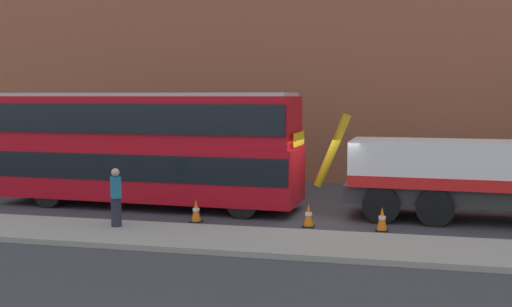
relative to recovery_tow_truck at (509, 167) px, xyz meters
name	(u,v)px	position (x,y,z in m)	size (l,w,h in m)	color
ground_plane	(322,216)	(-5.77, -0.17, -1.76)	(120.00, 120.00, 0.00)	#38383D
near_kerb	(303,244)	(-5.77, -4.37, -1.68)	(60.00, 2.80, 0.15)	gray
building_facade	(345,4)	(-5.77, 7.87, 6.31)	(60.00, 1.50, 16.00)	#935138
recovery_tow_truck	(509,167)	(0.00, 0.00, 0.00)	(10.19, 3.02, 3.67)	#2D2D2D
double_decker_bus	(146,145)	(-12.05, 0.02, 0.47)	(11.13, 3.02, 4.06)	#B70C19
pedestrian_onlooker	(116,198)	(-11.35, -3.85, -0.77)	(0.44, 0.48, 1.71)	#232333
traffic_cone_near_bus	(196,211)	(-9.49, -2.09, -1.42)	(0.36, 0.36, 0.72)	orange
traffic_cone_midway	(309,216)	(-5.95, -1.98, -1.42)	(0.36, 0.36, 0.72)	orange
traffic_cone_near_truck	(382,220)	(-3.78, -2.04, -1.42)	(0.36, 0.36, 0.72)	orange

